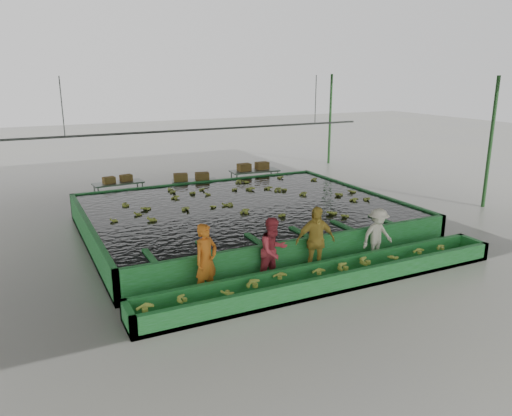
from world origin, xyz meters
name	(u,v)px	position (x,y,z in m)	size (l,w,h in m)	color
ground	(263,243)	(0.00, 0.00, 0.00)	(80.00, 80.00, 0.00)	slate
shed_roof	(264,76)	(0.00, 0.00, 5.00)	(20.00, 22.00, 0.04)	gray
shed_posts	(263,163)	(0.00, 0.00, 2.50)	(20.00, 22.00, 5.00)	#224F22
flotation_tank	(243,217)	(0.00, 1.50, 0.45)	(10.00, 8.00, 0.90)	#258136
tank_water	(243,205)	(0.00, 1.50, 0.85)	(9.70, 7.70, 0.00)	black
sorting_trough	(329,277)	(0.00, -3.60, 0.25)	(10.00, 1.00, 0.50)	#258136
cableway_rail	(204,129)	(0.00, 5.00, 3.00)	(0.08, 0.08, 14.00)	#59605B
rail_hanger_left	(62,107)	(-5.00, 5.00, 4.00)	(0.04, 0.04, 2.00)	#59605B
rail_hanger_right	(316,100)	(5.00, 5.00, 4.00)	(0.04, 0.04, 2.00)	#59605B
worker_a	(206,261)	(-2.92, -2.80, 0.89)	(0.65, 0.43, 1.79)	#C66419
worker_b	(273,251)	(-1.15, -2.80, 0.85)	(0.83, 0.65, 1.71)	#B7343F
worker_c	(315,241)	(0.08, -2.80, 0.92)	(1.08, 0.45, 1.84)	gold
worker_d	(377,235)	(2.11, -2.80, 0.77)	(1.00, 0.57, 1.54)	beige
packing_table_left	(119,193)	(-3.03, 6.77, 0.44)	(1.94, 0.78, 0.88)	#59605B
packing_table_mid	(194,190)	(-0.08, 6.11, 0.41)	(1.81, 0.72, 0.82)	#59605B
packing_table_right	(255,181)	(2.78, 6.29, 0.48)	(2.12, 0.85, 0.96)	#59605B
box_stack_left	(118,182)	(-3.03, 6.83, 0.88)	(1.16, 0.32, 0.25)	brown
box_stack_mid	(192,180)	(-0.21, 6.06, 0.82)	(1.43, 0.40, 0.31)	brown
box_stack_right	(253,170)	(2.74, 6.36, 0.96)	(1.43, 0.40, 0.31)	brown
floating_bananas	(233,200)	(0.00, 2.30, 0.85)	(9.12, 6.22, 0.12)	#94A937
trough_bananas	(330,271)	(0.00, -3.60, 0.40)	(9.59, 0.64, 0.13)	#94A937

